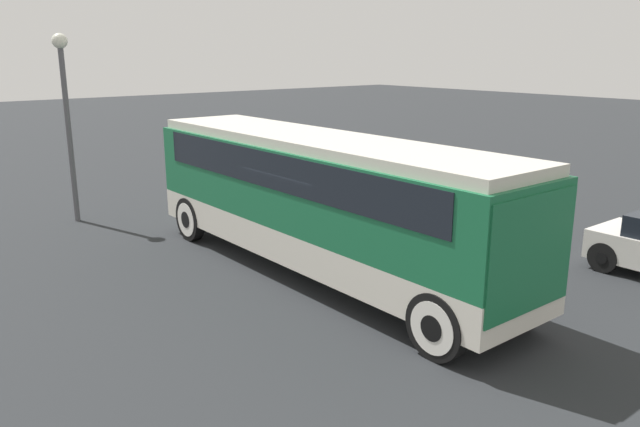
# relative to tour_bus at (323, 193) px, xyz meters

# --- Properties ---
(ground_plane) EXTENTS (120.00, 120.00, 0.00)m
(ground_plane) POSITION_rel_tour_bus_xyz_m (-0.10, 0.00, -1.96)
(ground_plane) COLOR #26282B
(tour_bus) EXTENTS (10.93, 2.51, 3.22)m
(tour_bus) POSITION_rel_tour_bus_xyz_m (0.00, 0.00, 0.00)
(tour_bus) COLOR silver
(tour_bus) RESTS_ON ground_plane
(parked_car_near) EXTENTS (4.51, 1.98, 1.40)m
(parked_car_near) POSITION_rel_tour_bus_xyz_m (-3.66, 5.72, -1.26)
(parked_car_near) COLOR #7A6B5B
(parked_car_near) RESTS_ON ground_plane
(lamp_post) EXTENTS (0.44, 0.44, 5.55)m
(lamp_post) POSITION_rel_tour_bus_xyz_m (-8.42, -2.88, 1.70)
(lamp_post) COLOR #515156
(lamp_post) RESTS_ON ground_plane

